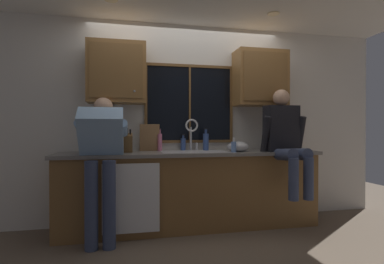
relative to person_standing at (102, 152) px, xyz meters
The scene contains 25 objects.
back_wall 1.26m from the person_standing, 33.18° to the left, with size 5.47×0.12×2.55m, color silver.
ceiling_downlight_left 1.59m from the person_standing, ahead, with size 0.14×0.14×0.01m, color #FFEAB2.
ceiling_downlight_right 2.51m from the person_standing, ahead, with size 0.14×0.14×0.01m, color #FFEAB2.
window_glass 1.34m from the person_standing, 29.51° to the left, with size 1.10×0.02×0.95m, color black.
window_frame_top 1.61m from the person_standing, 29.10° to the left, with size 1.17×0.02×0.04m, color brown.
window_frame_bottom 1.21m from the person_standing, 29.10° to the left, with size 1.17×0.02×0.04m, color brown.
window_frame_left 0.95m from the person_standing, 50.22° to the left, with size 0.04×0.02×0.95m, color brown.
window_frame_right 1.82m from the person_standing, 19.91° to the left, with size 0.04×0.02×0.95m, color brown.
window_mullion_center 1.34m from the person_standing, 29.01° to the left, with size 0.02×0.02×0.95m, color brown.
lower_cabinet_run 1.19m from the person_standing, 17.25° to the left, with size 3.07×0.58×0.88m, color brown.
countertop 1.06m from the person_standing, 16.22° to the left, with size 3.13×0.62×0.04m, color slate.
dishwasher_front 0.58m from the person_standing, ahead, with size 0.60×0.02×0.74m, color white.
upper_cabinet_left 1.01m from the person_standing, 72.17° to the left, with size 0.67×0.36×0.72m.
upper_cabinet_right 2.22m from the person_standing, 12.48° to the left, with size 0.67×0.36×0.72m.
sink 1.11m from the person_standing, 16.17° to the left, with size 0.80×0.46×0.21m.
faucet 1.19m from the person_standing, 24.56° to the left, with size 0.18×0.09×0.40m.
person_standing is the anchor object (origin of this frame).
person_sitting_on_counter 2.12m from the person_standing, ahead, with size 0.54×0.60×1.26m.
knife_block 0.42m from the person_standing, 51.36° to the left, with size 0.12×0.18×0.32m.
cutting_board 0.75m from the person_standing, 44.53° to the left, with size 0.24×0.02×0.34m, color #997047.
mixing_bowl 1.59m from the person_standing, ahead, with size 0.26×0.26×0.13m, color #B7B7BC.
soap_dispenser 1.49m from the person_standing, ahead, with size 0.06×0.07×0.17m.
bottle_green_glass 1.33m from the person_standing, 20.64° to the left, with size 0.07×0.07×0.28m.
bottle_tall_clear 1.10m from the person_standing, 29.15° to the left, with size 0.07×0.07×0.21m.
bottle_amber_small 0.84m from the person_standing, 37.91° to the left, with size 0.06×0.06×0.28m.
Camera 1 is at (-0.74, -3.84, 1.19)m, focal length 27.99 mm.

